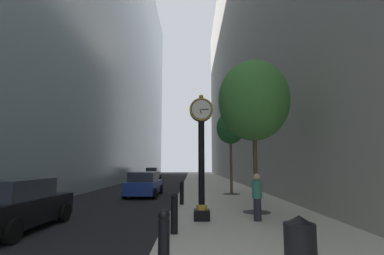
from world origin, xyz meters
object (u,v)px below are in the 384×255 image
(bollard_nearest, at_px, (164,240))
(street_tree_mid_near, at_px, (231,129))
(car_grey_far, at_px, (153,174))
(street_tree_near, at_px, (254,101))
(bollard_fourth, at_px, (182,192))
(car_blue_mid, at_px, (144,184))
(bollard_second, at_px, (175,212))
(car_black_near, at_px, (15,206))
(pedestrian_walking, at_px, (257,196))
(street_clock, at_px, (202,150))
(trash_bin, at_px, (301,247))

(bollard_nearest, xyz_separation_m, street_tree_mid_near, (3.08, 13.87, 3.75))
(car_grey_far, bearing_deg, street_tree_near, -74.55)
(bollard_fourth, relative_size, car_blue_mid, 0.25)
(bollard_second, xyz_separation_m, car_black_near, (-4.98, 0.88, 0.06))
(bollard_fourth, xyz_separation_m, car_blue_mid, (-2.64, 4.91, 0.06))
(bollard_fourth, distance_m, pedestrian_walking, 4.92)
(car_grey_far, bearing_deg, car_blue_mid, -83.68)
(street_tree_near, xyz_separation_m, pedestrian_walking, (-0.36, -1.76, -3.74))
(car_black_near, distance_m, car_grey_far, 32.44)
(street_clock, bearing_deg, car_blue_mid, 111.36)
(car_grey_far, bearing_deg, street_tree_mid_near, -69.86)
(bollard_nearest, xyz_separation_m, pedestrian_walking, (2.73, 4.79, 0.26))
(bollard_second, bearing_deg, bollard_fourth, 90.00)
(pedestrian_walking, bearing_deg, car_blue_mid, 120.81)
(bollard_second, relative_size, street_tree_mid_near, 0.20)
(street_clock, bearing_deg, trash_bin, -74.55)
(bollard_second, bearing_deg, street_tree_near, 49.38)
(bollard_nearest, relative_size, street_tree_mid_near, 0.20)
(bollard_nearest, height_order, bollard_second, same)
(street_clock, distance_m, car_blue_mid, 9.69)
(trash_bin, bearing_deg, car_black_near, 150.18)
(car_black_near, xyz_separation_m, car_grey_far, (-0.15, 32.44, 0.04))
(bollard_nearest, bearing_deg, bollard_second, 90.00)
(pedestrian_walking, bearing_deg, street_clock, 176.10)
(bollard_fourth, xyz_separation_m, car_grey_far, (-5.13, 27.40, 0.10))
(bollard_second, distance_m, street_tree_mid_near, 11.94)
(trash_bin, bearing_deg, car_blue_mid, 109.21)
(pedestrian_walking, distance_m, car_black_near, 7.77)
(street_clock, bearing_deg, car_grey_far, 100.76)
(bollard_second, bearing_deg, bollard_nearest, -90.00)
(bollard_fourth, xyz_separation_m, trash_bin, (2.27, -9.20, -0.04))
(street_clock, height_order, car_grey_far, street_clock)
(street_tree_mid_near, bearing_deg, car_grey_far, 110.14)
(bollard_second, bearing_deg, street_tree_mid_near, 74.22)
(street_clock, relative_size, street_tree_mid_near, 0.81)
(trash_bin, distance_m, car_grey_far, 37.34)
(street_tree_near, relative_size, trash_bin, 5.99)
(bollard_nearest, xyz_separation_m, trash_bin, (2.27, -0.32, -0.04))
(bollard_second, xyz_separation_m, car_blue_mid, (-2.64, 10.83, 0.06))
(trash_bin, distance_m, pedestrian_walking, 5.14)
(trash_bin, bearing_deg, bollard_fourth, 103.89)
(bollard_second, distance_m, car_black_near, 5.06)
(street_tree_mid_near, height_order, trash_bin, street_tree_mid_near)
(bollard_fourth, relative_size, street_tree_near, 0.18)
(bollard_fourth, xyz_separation_m, street_tree_near, (3.08, -2.32, 3.99))
(street_clock, xyz_separation_m, car_grey_far, (-5.96, 31.36, -1.75))
(street_clock, xyz_separation_m, bollard_second, (-0.83, -1.96, -1.85))
(bollard_second, bearing_deg, street_clock, 67.12)
(bollard_second, height_order, street_tree_near, street_tree_near)
(car_blue_mid, bearing_deg, car_black_near, -103.24)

